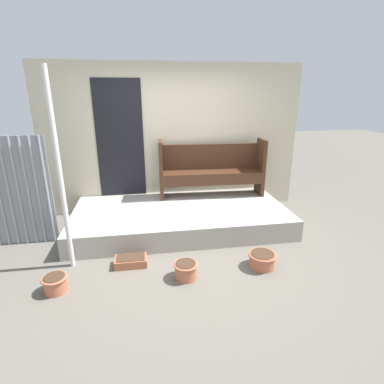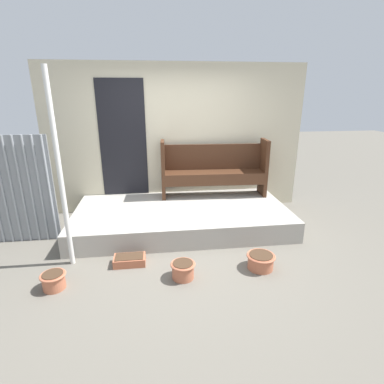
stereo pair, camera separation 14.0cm
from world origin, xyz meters
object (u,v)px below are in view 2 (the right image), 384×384
(flower_pot_middle, at_px, (183,269))
(flower_pot_right, at_px, (261,261))
(bench, at_px, (214,167))
(flower_pot_left, at_px, (54,280))
(support_post, at_px, (60,174))
(planter_box_rect, at_px, (130,260))

(flower_pot_middle, relative_size, flower_pot_right, 0.83)
(bench, height_order, flower_pot_left, bench)
(bench, bearing_deg, support_post, -142.33)
(flower_pot_middle, height_order, flower_pot_right, flower_pot_middle)
(flower_pot_right, height_order, planter_box_rect, flower_pot_right)
(support_post, relative_size, flower_pot_right, 6.65)
(support_post, xyz_separation_m, planter_box_rect, (0.74, -0.12, -1.14))
(flower_pot_middle, relative_size, planter_box_rect, 0.74)
(support_post, distance_m, bench, 2.66)
(planter_box_rect, bearing_deg, bench, 49.11)
(flower_pot_right, bearing_deg, flower_pot_left, -177.79)
(flower_pot_left, bearing_deg, support_post, 81.87)
(support_post, relative_size, flower_pot_left, 8.44)
(flower_pot_left, distance_m, planter_box_rect, 0.91)
(flower_pot_middle, xyz_separation_m, planter_box_rect, (-0.66, 0.39, -0.06))
(flower_pot_middle, distance_m, planter_box_rect, 0.76)
(bench, xyz_separation_m, flower_pot_middle, (-0.76, -2.02, -0.73))
(support_post, distance_m, flower_pot_middle, 1.84)
(flower_pot_left, distance_m, flower_pot_right, 2.46)
(flower_pot_left, height_order, planter_box_rect, flower_pot_left)
(flower_pot_middle, xyz_separation_m, flower_pot_right, (0.99, 0.08, -0.01))
(planter_box_rect, bearing_deg, flower_pot_right, -10.52)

